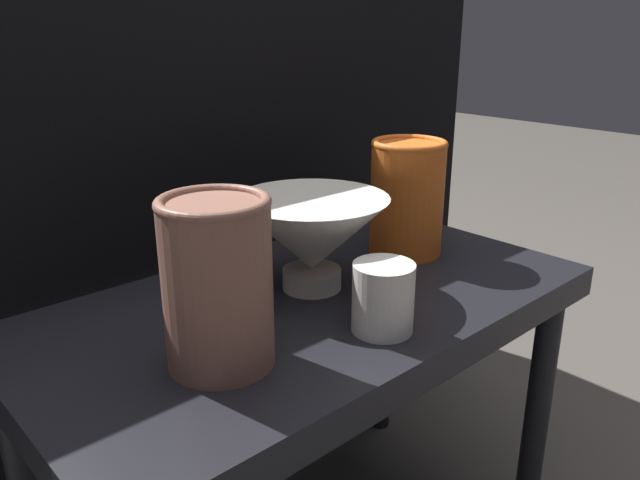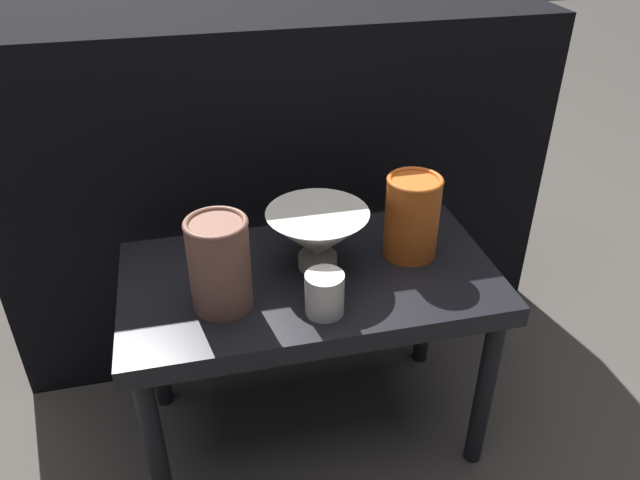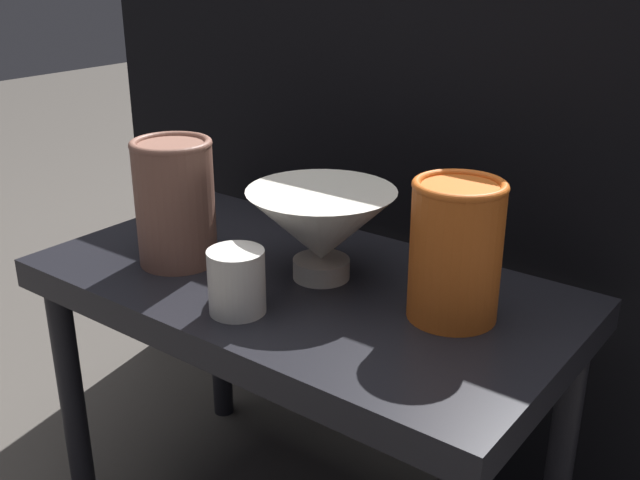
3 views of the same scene
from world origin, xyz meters
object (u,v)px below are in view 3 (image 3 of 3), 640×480
Objects in this scene: vase_textured_left at (175,200)px; vase_colorful_right at (456,249)px; bowl at (321,227)px; cup at (237,282)px.

vase_textured_left is 1.03× the size of vase_colorful_right.
vase_colorful_right is at bearing 12.19° from vase_textured_left.
cup is (-0.02, -0.14, -0.03)m from bowl.
vase_textured_left is (-0.19, -0.08, 0.02)m from bowl.
vase_colorful_right is 0.25m from cup.
vase_colorful_right is (0.19, 0.01, 0.01)m from bowl.
bowl is 0.14m from cup.
bowl is 0.20m from vase_textured_left.
vase_textured_left is 2.19× the size of cup.
vase_textured_left reaches higher than cup.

